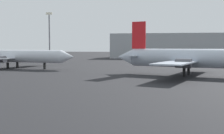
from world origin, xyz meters
name	(u,v)px	position (x,y,z in m)	size (l,w,h in m)	color
airplane_on_taxiway	(192,58)	(6.84, 44.39, 3.23)	(30.07, 27.02, 10.27)	#B2BCCC
airplane_distant	(16,56)	(-34.10, 57.00, 3.04)	(32.14, 26.11, 10.21)	silver
light_mast_left	(49,33)	(-40.03, 94.92, 10.34)	(2.40, 0.50, 18.19)	slate
terminal_building	(195,46)	(17.37, 132.16, 5.70)	(77.79, 21.28, 11.41)	#999EA3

